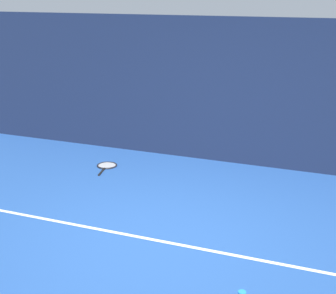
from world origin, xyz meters
The scene contains 4 objects.
ground_plane centered at (0.00, 0.00, 0.00)m, with size 12.00×12.00×0.00m, color #234C93.
back_fence centered at (0.00, 3.00, 1.15)m, with size 10.00×0.10×2.30m, color #141E38.
court_line centered at (0.00, 0.05, 0.00)m, with size 9.00×0.05×0.00m, color white.
tennis_racket centered at (-1.70, 2.02, 0.01)m, with size 0.39×0.64×0.03m.
Camera 1 is at (2.00, -4.62, 2.70)m, focal length 53.92 mm.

